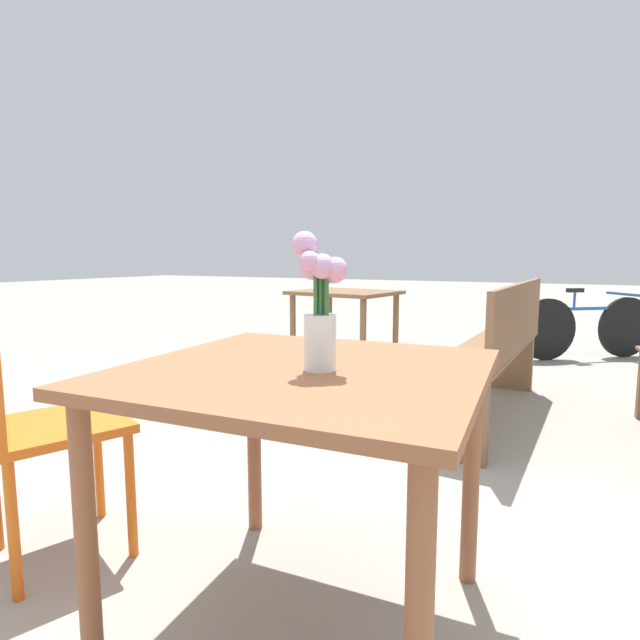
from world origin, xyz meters
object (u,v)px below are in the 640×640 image
table_front (306,403)px  table_back (345,305)px  flower_vase (320,304)px  bench_middle (502,345)px  bicycle (587,327)px  cafe_chair (29,413)px

table_front → table_back: size_ratio=1.05×
flower_vase → bench_middle: bearing=85.5°
table_front → table_back: 2.96m
bicycle → flower_vase: bearing=-98.5°
table_front → cafe_chair: (-0.93, -0.16, -0.12)m
cafe_chair → bench_middle: cafe_chair is taller
table_front → flower_vase: bearing=-25.2°
table_back → bicycle: size_ratio=0.75×
table_back → bicycle: 2.55m
cafe_chair → bench_middle: (1.15, 2.26, -0.04)m
cafe_chair → bicycle: bearing=70.3°
cafe_chair → bicycle: 4.91m
flower_vase → bench_middle: (0.17, 2.13, -0.42)m
flower_vase → cafe_chair: size_ratio=0.39×
flower_vase → bench_middle: 2.18m
table_front → flower_vase: flower_vase is taller
cafe_chair → table_back: (-0.20, 2.89, 0.09)m
flower_vase → table_front: bearing=154.8°
cafe_chair → bench_middle: bearing=63.0°
table_front → table_back: bearing=112.4°
bicycle → cafe_chair: bearing=-109.7°
flower_vase → table_back: flower_vase is taller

